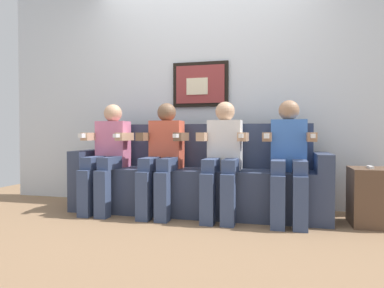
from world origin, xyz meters
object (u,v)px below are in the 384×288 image
(couch, at_px, (196,182))
(person_leftmost, at_px, (108,152))
(person_left_center, at_px, (163,153))
(side_table_right, at_px, (375,197))
(person_right_center, at_px, (223,154))
(person_rightmost, at_px, (289,155))
(spare_remote_on_table, at_px, (370,167))

(couch, xyz_separation_m, person_leftmost, (-0.90, -0.17, 0.29))
(couch, relative_size, person_left_center, 2.29)
(couch, xyz_separation_m, side_table_right, (1.62, -0.11, -0.06))
(person_leftmost, relative_size, side_table_right, 2.22)
(person_right_center, relative_size, side_table_right, 2.22)
(person_right_center, relative_size, person_rightmost, 1.00)
(person_left_center, bearing_deg, person_leftmost, -179.96)
(person_rightmost, relative_size, side_table_right, 2.22)
(person_rightmost, distance_m, side_table_right, 0.81)
(person_leftmost, bearing_deg, person_left_center, 0.04)
(spare_remote_on_table, bearing_deg, person_leftmost, -179.07)
(person_rightmost, bearing_deg, couch, 169.34)
(person_leftmost, bearing_deg, spare_remote_on_table, 0.93)
(person_left_center, xyz_separation_m, person_right_center, (0.60, 0.00, 0.00))
(person_rightmost, height_order, side_table_right, person_rightmost)
(person_right_center, bearing_deg, side_table_right, 2.64)
(couch, distance_m, person_right_center, 0.45)
(side_table_right, bearing_deg, person_rightmost, -175.14)
(person_rightmost, bearing_deg, side_table_right, 4.86)
(person_leftmost, distance_m, spare_remote_on_table, 2.48)
(side_table_right, bearing_deg, couch, 176.20)
(couch, bearing_deg, person_rightmost, -10.66)
(couch, xyz_separation_m, person_left_center, (-0.30, -0.17, 0.29))
(couch, distance_m, spare_remote_on_table, 1.60)
(person_rightmost, height_order, spare_remote_on_table, person_rightmost)
(person_leftmost, relative_size, person_right_center, 1.00)
(side_table_right, bearing_deg, person_left_center, -178.18)
(person_leftmost, bearing_deg, person_right_center, 0.02)
(person_leftmost, bearing_deg, person_rightmost, 0.00)
(person_left_center, xyz_separation_m, spare_remote_on_table, (1.88, 0.04, -0.10))
(person_right_center, height_order, spare_remote_on_table, person_right_center)
(person_leftmost, height_order, side_table_right, person_leftmost)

